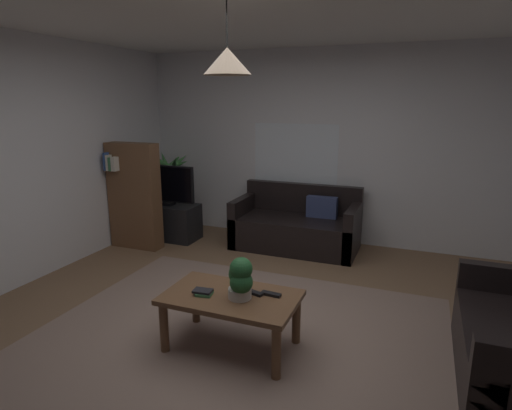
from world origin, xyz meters
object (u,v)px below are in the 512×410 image
coffee_table (231,304)px  book_on_table_0 (204,294)px  remote_on_table_0 (254,293)px  couch_under_window (296,228)px  tv (165,185)px  remote_on_table_1 (271,294)px  bookshelf_corner (134,195)px  tv_stand (167,221)px  book_on_table_1 (203,291)px  potted_plant_on_table (241,278)px  pendant_lamp (227,61)px  potted_palm_corner (171,191)px

coffee_table → book_on_table_0: (-0.19, -0.07, 0.08)m
book_on_table_0 → remote_on_table_0: same height
couch_under_window → book_on_table_0: 2.57m
book_on_table_0 → tv: tv is taller
remote_on_table_1 → bookshelf_corner: bearing=-118.4°
tv_stand → book_on_table_1: bearing=-51.4°
remote_on_table_0 → tv: bearing=-118.5°
coffee_table → potted_plant_on_table: (0.10, -0.03, 0.25)m
couch_under_window → remote_on_table_1: bearing=-78.4°
remote_on_table_0 → coffee_table: bearing=-46.4°
book_on_table_1 → bookshelf_corner: size_ratio=0.11×
remote_on_table_0 → remote_on_table_1: bearing=115.2°
bookshelf_corner → book_on_table_0: bearing=-41.9°
couch_under_window → tv: size_ratio=1.80×
remote_on_table_0 → tv_stand: (-2.18, 2.12, -0.21)m
potted_plant_on_table → remote_on_table_0: bearing=60.9°
couch_under_window → book_on_table_0: bearing=-90.0°
book_on_table_0 → bookshelf_corner: bearing=138.1°
tv_stand → remote_on_table_0: bearing=-44.2°
couch_under_window → bookshelf_corner: bookshelf_corner is taller
book_on_table_1 → pendant_lamp: size_ratio=0.29×
potted_palm_corner → bookshelf_corner: 0.91m
remote_on_table_0 → pendant_lamp: size_ratio=0.31×
coffee_table → potted_plant_on_table: bearing=-15.6°
remote_on_table_0 → potted_palm_corner: bearing=-121.6°
couch_under_window → book_on_table_1: couch_under_window is taller
pendant_lamp → bookshelf_corner: bearing=141.8°
tv_stand → pendant_lamp: (2.03, -2.21, 1.94)m
coffee_table → book_on_table_1: size_ratio=7.10×
potted_palm_corner → bookshelf_corner: bearing=-88.9°
remote_on_table_1 → bookshelf_corner: size_ratio=0.11×
book_on_table_0 → potted_palm_corner: (-2.03, 2.71, 0.13)m
coffee_table → pendant_lamp: bearing=-123.3°
remote_on_table_1 → bookshelf_corner: 3.00m
book_on_table_0 → coffee_table: bearing=20.7°
coffee_table → tv_stand: 3.00m
remote_on_table_1 → remote_on_table_0: bearing=-75.5°
potted_plant_on_table → bookshelf_corner: size_ratio=0.24×
tv → pendant_lamp: bearing=-47.2°
potted_plant_on_table → tv: tv is taller
remote_on_table_0 → tv: (-2.18, 2.10, 0.33)m
book_on_table_1 → tv: size_ratio=0.16×
potted_plant_on_table → tv: 3.07m
remote_on_table_1 → potted_palm_corner: size_ratio=0.13×
book_on_table_1 → coffee_table: bearing=19.6°
pendant_lamp → couch_under_window: bearing=94.5°
coffee_table → remote_on_table_1: 0.32m
remote_on_table_0 → potted_palm_corner: potted_palm_corner is taller
book_on_table_1 → pendant_lamp: bearing=19.6°
potted_plant_on_table → tv_stand: potted_plant_on_table is taller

